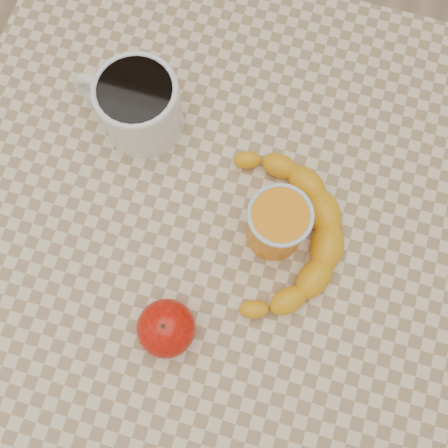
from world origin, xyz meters
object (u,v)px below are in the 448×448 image
(apple, at_px, (166,328))
(orange_juice_glass, at_px, (277,224))
(table, at_px, (224,243))
(coffee_mug, at_px, (137,104))
(banana, at_px, (283,235))

(apple, bearing_deg, orange_juice_glass, 59.23)
(orange_juice_glass, xyz_separation_m, apple, (-0.09, -0.16, -0.01))
(table, bearing_deg, coffee_mug, 142.78)
(banana, bearing_deg, orange_juice_glass, 154.82)
(orange_juice_glass, bearing_deg, banana, -17.18)
(apple, height_order, banana, apple)
(coffee_mug, height_order, orange_juice_glass, coffee_mug)
(coffee_mug, distance_m, banana, 0.25)
(orange_juice_glass, relative_size, banana, 0.32)
(orange_juice_glass, height_order, apple, orange_juice_glass)
(coffee_mug, relative_size, orange_juice_glass, 1.73)
(coffee_mug, bearing_deg, orange_juice_glass, -25.84)
(apple, relative_size, banana, 0.33)
(table, xyz_separation_m, apple, (-0.03, -0.15, 0.12))
(table, height_order, orange_juice_glass, orange_juice_glass)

